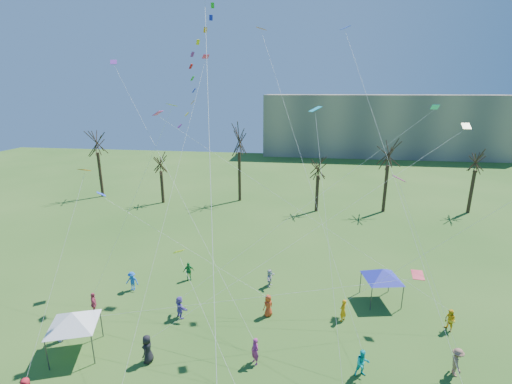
# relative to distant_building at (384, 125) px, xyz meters

# --- Properties ---
(distant_building) EXTENTS (60.00, 14.00, 15.00)m
(distant_building) POSITION_rel_distant_building_xyz_m (0.00, 0.00, 0.00)
(distant_building) COLOR gray
(distant_building) RESTS_ON ground
(bare_tree_row) EXTENTS (69.26, 9.89, 11.55)m
(bare_tree_row) POSITION_rel_distant_building_xyz_m (-19.38, -45.75, -0.20)
(bare_tree_row) COLOR black
(bare_tree_row) RESTS_ON ground
(big_box_kite) EXTENTS (3.05, 8.00, 24.56)m
(big_box_kite) POSITION_rel_distant_building_xyz_m (-25.45, -73.72, 10.15)
(big_box_kite) COLOR red
(big_box_kite) RESTS_ON ground
(canopy_tent_white) EXTENTS (3.70, 3.70, 2.95)m
(canopy_tent_white) POSITION_rel_distant_building_xyz_m (-33.24, -77.62, -5.00)
(canopy_tent_white) COLOR #3F3F44
(canopy_tent_white) RESTS_ON ground
(canopy_tent_blue) EXTENTS (3.67, 3.67, 2.80)m
(canopy_tent_blue) POSITION_rel_distant_building_xyz_m (-12.97, -68.83, -5.13)
(canopy_tent_blue) COLOR #3F3F44
(canopy_tent_blue) RESTS_ON ground
(festival_crowd) EXTENTS (27.01, 15.38, 1.85)m
(festival_crowd) POSITION_rel_distant_building_xyz_m (-23.22, -75.53, -6.65)
(festival_crowd) COLOR red
(festival_crowd) RESTS_ON ground
(small_kites_aloft) EXTENTS (29.74, 18.12, 31.87)m
(small_kites_aloft) POSITION_rel_distant_building_xyz_m (-21.26, -70.62, 5.15)
(small_kites_aloft) COLOR orange
(small_kites_aloft) RESTS_ON ground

